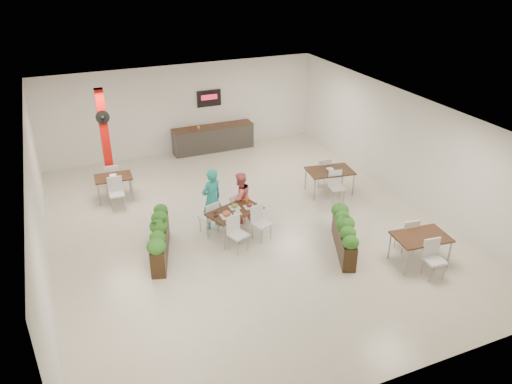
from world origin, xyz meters
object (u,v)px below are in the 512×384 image
(service_counter, at_px, (213,138))
(diner_woman, at_px, (240,198))
(diner_man, at_px, (212,199))
(side_table_b, at_px, (330,173))
(main_table, at_px, (235,215))
(planter_right, at_px, (344,233))
(side_table_c, at_px, (421,240))
(planter_left, at_px, (160,237))
(red_column, at_px, (105,140))
(side_table_a, at_px, (114,181))

(service_counter, xyz_separation_m, diner_woman, (-1.02, -5.35, 0.24))
(diner_man, height_order, side_table_b, diner_man)
(main_table, height_order, side_table_b, same)
(diner_woman, relative_size, planter_right, 0.77)
(main_table, relative_size, side_table_c, 1.17)
(planter_right, bearing_deg, diner_man, 137.89)
(diner_man, xyz_separation_m, planter_left, (-1.62, -0.80, -0.32))
(red_column, xyz_separation_m, diner_woman, (2.98, -3.49, -0.91))
(planter_left, bearing_deg, side_table_b, 14.07)
(service_counter, height_order, side_table_b, service_counter)
(red_column, relative_size, service_counter, 1.07)
(planter_left, xyz_separation_m, side_table_b, (5.60, 1.40, 0.11))
(side_table_a, bearing_deg, red_column, 92.89)
(side_table_b, bearing_deg, main_table, -152.40)
(red_column, bearing_deg, planter_left, -82.57)
(main_table, height_order, planter_left, planter_left)
(service_counter, bearing_deg, red_column, -155.00)
(red_column, bearing_deg, diner_man, -58.00)
(main_table, bearing_deg, service_counter, 76.66)
(diner_man, xyz_separation_m, side_table_a, (-2.18, 2.71, -0.24))
(diner_woman, bearing_deg, side_table_c, 112.87)
(service_counter, height_order, main_table, service_counter)
(main_table, height_order, side_table_a, same)
(planter_right, xyz_separation_m, side_table_c, (1.38, -1.15, 0.13))
(diner_man, distance_m, planter_right, 3.58)
(service_counter, xyz_separation_m, side_table_a, (-4.00, -2.64, 0.13))
(main_table, bearing_deg, diner_woman, 58.22)
(planter_left, xyz_separation_m, side_table_c, (5.65, -2.75, 0.10))
(diner_man, height_order, side_table_a, diner_man)
(diner_man, distance_m, side_table_a, 3.49)
(planter_right, distance_m, side_table_c, 1.81)
(red_column, height_order, planter_left, red_column)
(main_table, xyz_separation_m, planter_right, (2.25, -1.73, -0.13))
(planter_left, bearing_deg, diner_man, 26.26)
(main_table, distance_m, side_table_b, 3.80)
(main_table, relative_size, diner_man, 1.13)
(service_counter, distance_m, side_table_c, 9.17)
(diner_man, height_order, diner_woman, diner_man)
(red_column, distance_m, planter_left, 4.47)
(red_column, height_order, diner_man, red_column)
(side_table_a, bearing_deg, diner_man, -48.48)
(service_counter, relative_size, planter_left, 1.45)
(diner_woman, height_order, side_table_c, diner_woman)
(main_table, distance_m, side_table_a, 4.24)
(diner_woman, bearing_deg, side_table_b, 171.32)
(planter_left, distance_m, side_table_c, 6.28)
(side_table_b, relative_size, side_table_c, 1.00)
(main_table, bearing_deg, side_table_c, -38.47)
(planter_right, height_order, side_table_a, planter_right)
(service_counter, bearing_deg, side_table_b, -65.56)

